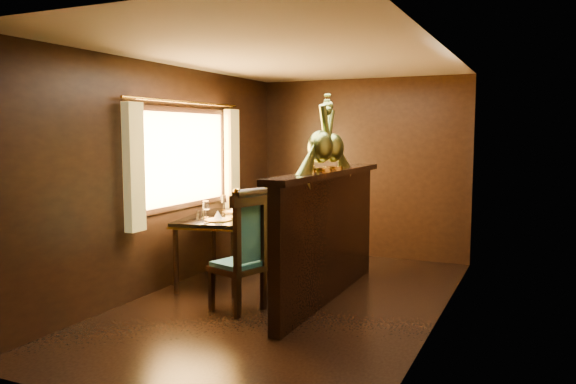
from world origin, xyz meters
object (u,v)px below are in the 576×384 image
at_px(chair_right, 301,230).
at_px(peacock_right, 333,135).
at_px(dining_table, 222,222).
at_px(peacock_left, 321,132).
at_px(chair_left, 245,247).

bearing_deg(chair_right, peacock_right, 24.88).
distance_m(dining_table, chair_right, 1.13).
relative_size(dining_table, chair_right, 1.03).
bearing_deg(peacock_right, chair_right, -142.47).
bearing_deg(chair_right, dining_table, 154.85).
bearing_deg(dining_table, peacock_left, -27.77).
bearing_deg(dining_table, chair_right, -24.61).
distance_m(dining_table, peacock_right, 1.71).
bearing_deg(chair_left, dining_table, 148.49).
distance_m(dining_table, chair_left, 1.21).
height_order(dining_table, chair_right, chair_right).
height_order(chair_left, peacock_right, peacock_right).
xyz_separation_m(chair_right, peacock_right, (0.27, 0.21, 0.99)).
xyz_separation_m(chair_left, chair_right, (0.30, 0.65, 0.09)).
relative_size(chair_right, peacock_left, 1.81).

